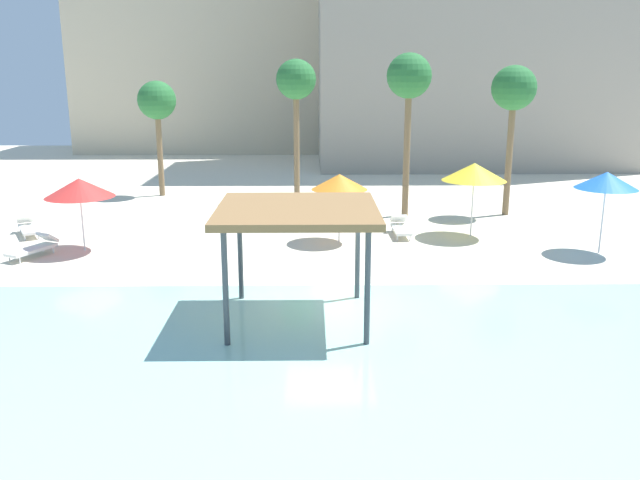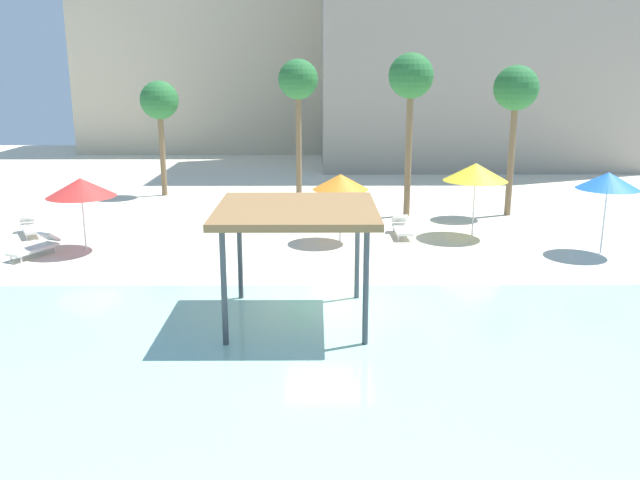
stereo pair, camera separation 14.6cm
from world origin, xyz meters
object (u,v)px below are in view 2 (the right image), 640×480
Objects in this scene: beach_umbrella_yellow_0 at (476,172)px; beach_umbrella_blue_1 at (608,181)px; palm_tree_1 at (411,80)px; beach_umbrella_red_2 at (81,187)px; beach_umbrella_orange_3 at (340,182)px; lounge_chair_4 at (402,227)px; lounge_chair_0 at (30,226)px; palm_tree_3 at (516,92)px; lounge_chair_2 at (37,246)px; shade_pavilion at (296,215)px; palm_tree_0 at (159,103)px; palm_tree_2 at (298,83)px.

beach_umbrella_blue_1 is at bearing -32.18° from beach_umbrella_yellow_0.
beach_umbrella_red_2 is at bearing -154.83° from palm_tree_1.
lounge_chair_4 is at bearing 21.85° from beach_umbrella_orange_3.
beach_umbrella_yellow_0 reaches higher than lounge_chair_0.
beach_umbrella_red_2 is at bearing -172.17° from beach_umbrella_yellow_0.
lounge_chair_0 is at bearing -91.84° from lounge_chair_4.
lounge_chair_2 is at bearing -160.21° from palm_tree_3.
lounge_chair_4 is (3.81, 9.01, -2.44)m from shade_pavilion.
shade_pavilion reaches higher than beach_umbrella_orange_3.
palm_tree_0 is (0.41, 10.77, 2.40)m from beach_umbrella_red_2.
beach_umbrella_blue_1 is at bearing -10.63° from beach_umbrella_orange_3.
palm_tree_2 is 10.00m from palm_tree_3.
lounge_chair_4 is at bearing 127.74° from lounge_chair_2.
palm_tree_1 is at bearing 168.49° from lounge_chair_4.
beach_umbrella_yellow_0 is at bearing 124.98° from lounge_chair_2.
palm_tree_0 is at bearing -163.83° from lounge_chair_2.
palm_tree_2 is at bearing 164.40° from lounge_chair_2.
beach_umbrella_orange_3 is 3.25m from lounge_chair_4.
shade_pavilion is 2.00× the size of lounge_chair_2.
beach_umbrella_blue_1 is 1.10× the size of beach_umbrella_red_2.
palm_tree_2 is (-0.35, 16.31, 2.86)m from shade_pavilion.
palm_tree_1 is (12.19, 5.73, 3.54)m from beach_umbrella_red_2.
lounge_chair_0 is 0.99× the size of lounge_chair_2.
palm_tree_1 reaches higher than lounge_chair_4.
lounge_chair_0 is 0.30× the size of palm_tree_3.
palm_tree_3 is at bearing 31.64° from beach_umbrella_orange_3.
beach_umbrella_red_2 is at bearing 138.34° from shade_pavilion.
lounge_chair_0 is at bearing 139.11° from shade_pavilion.
beach_umbrella_red_2 is 12.44m from palm_tree_2.
palm_tree_3 reaches higher than lounge_chair_0.
lounge_chair_2 is (-9.17, 6.19, -2.44)m from shade_pavilion.
palm_tree_1 is at bearing 133.72° from beach_umbrella_blue_1.
palm_tree_3 reaches higher than beach_umbrella_red_2.
beach_umbrella_orange_3 is at bearing -148.36° from palm_tree_3.
shade_pavilion is at bearing 19.85° from lounge_chair_0.
beach_umbrella_yellow_0 is at bearing 59.32° from lounge_chair_0.
lounge_chair_4 is at bearing 67.08° from shade_pavilion.
palm_tree_2 reaches higher than palm_tree_3.
palm_tree_3 is at bearing -21.06° from palm_tree_2.
palm_tree_0 reaches higher than beach_umbrella_red_2.
palm_tree_2 is at bearing 52.09° from beach_umbrella_red_2.
beach_umbrella_red_2 is at bearing 140.23° from lounge_chair_2.
beach_umbrella_red_2 is 1.02× the size of beach_umbrella_orange_3.
lounge_chair_0 is 16.46m from palm_tree_1.
palm_tree_1 is at bearing -37.61° from palm_tree_2.
palm_tree_3 is (5.17, 3.71, 5.01)m from lounge_chair_4.
beach_umbrella_yellow_0 is 0.49× the size of palm_tree_0.
palm_tree_2 is (10.32, 7.06, 5.30)m from lounge_chair_0.
lounge_chair_4 is at bearing 158.07° from beach_umbrella_blue_1.
beach_umbrella_red_2 reaches higher than lounge_chair_2.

